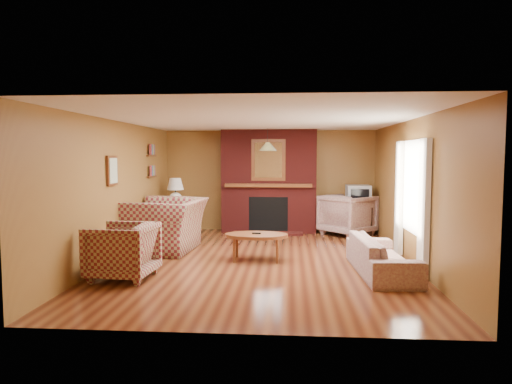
# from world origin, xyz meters

# --- Properties ---
(floor) EXTENTS (6.50, 6.50, 0.00)m
(floor) POSITION_xyz_m (0.00, 0.00, 0.00)
(floor) COLOR #4D2010
(floor) RESTS_ON ground
(ceiling) EXTENTS (6.50, 6.50, 0.00)m
(ceiling) POSITION_xyz_m (0.00, 0.00, 2.40)
(ceiling) COLOR white
(ceiling) RESTS_ON wall_back
(wall_back) EXTENTS (6.50, 0.00, 6.50)m
(wall_back) POSITION_xyz_m (0.00, 3.25, 1.20)
(wall_back) COLOR olive
(wall_back) RESTS_ON floor
(wall_front) EXTENTS (6.50, 0.00, 6.50)m
(wall_front) POSITION_xyz_m (0.00, -3.25, 1.20)
(wall_front) COLOR olive
(wall_front) RESTS_ON floor
(wall_left) EXTENTS (0.00, 6.50, 6.50)m
(wall_left) POSITION_xyz_m (-2.50, 0.00, 1.20)
(wall_left) COLOR olive
(wall_left) RESTS_ON floor
(wall_right) EXTENTS (0.00, 6.50, 6.50)m
(wall_right) POSITION_xyz_m (2.50, 0.00, 1.20)
(wall_right) COLOR olive
(wall_right) RESTS_ON floor
(fireplace) EXTENTS (2.20, 0.82, 2.40)m
(fireplace) POSITION_xyz_m (0.00, 2.98, 1.18)
(fireplace) COLOR #511311
(fireplace) RESTS_ON floor
(window_right) EXTENTS (0.10, 1.85, 2.00)m
(window_right) POSITION_xyz_m (2.45, -0.20, 1.13)
(window_right) COLOR beige
(window_right) RESTS_ON wall_right
(bookshelf) EXTENTS (0.09, 0.55, 0.71)m
(bookshelf) POSITION_xyz_m (-2.44, 1.90, 1.67)
(bookshelf) COLOR #5E3316
(bookshelf) RESTS_ON wall_left
(botanical_print) EXTENTS (0.05, 0.40, 0.50)m
(botanical_print) POSITION_xyz_m (-2.47, -0.30, 1.55)
(botanical_print) COLOR #5E3316
(botanical_print) RESTS_ON wall_left
(pendant_light) EXTENTS (0.36, 0.36, 0.48)m
(pendant_light) POSITION_xyz_m (0.00, 2.30, 2.00)
(pendant_light) COLOR black
(pendant_light) RESTS_ON ceiling
(plaid_loveseat) EXTENTS (1.42, 1.60, 0.98)m
(plaid_loveseat) POSITION_xyz_m (-1.85, 0.71, 0.49)
(plaid_loveseat) COLOR maroon
(plaid_loveseat) RESTS_ON floor
(plaid_armchair) EXTENTS (0.96, 0.93, 0.82)m
(plaid_armchair) POSITION_xyz_m (-1.95, -1.30, 0.41)
(plaid_armchair) COLOR maroon
(plaid_armchair) RESTS_ON floor
(floral_sofa) EXTENTS (0.85, 1.94, 0.55)m
(floral_sofa) POSITION_xyz_m (1.90, -0.72, 0.28)
(floral_sofa) COLOR #BBB491
(floral_sofa) RESTS_ON floor
(floral_armchair) EXTENTS (1.42, 1.42, 0.93)m
(floral_armchair) POSITION_xyz_m (1.81, 2.68, 0.46)
(floral_armchair) COLOR #BBB491
(floral_armchair) RESTS_ON floor
(coffee_table) EXTENTS (1.08, 0.67, 0.48)m
(coffee_table) POSITION_xyz_m (-0.08, 0.02, 0.41)
(coffee_table) COLOR #5E3316
(coffee_table) RESTS_ON floor
(side_table) EXTENTS (0.54, 0.54, 0.67)m
(side_table) POSITION_xyz_m (-2.10, 2.45, 0.33)
(side_table) COLOR #5E3316
(side_table) RESTS_ON floor
(table_lamp) EXTENTS (0.38, 0.38, 0.62)m
(table_lamp) POSITION_xyz_m (-2.10, 2.45, 1.02)
(table_lamp) COLOR white
(table_lamp) RESTS_ON side_table
(tv_stand) EXTENTS (0.62, 0.57, 0.65)m
(tv_stand) POSITION_xyz_m (2.05, 2.80, 0.32)
(tv_stand) COLOR black
(tv_stand) RESTS_ON floor
(crt_tv) EXTENTS (0.53, 0.53, 0.48)m
(crt_tv) POSITION_xyz_m (2.05, 2.79, 0.89)
(crt_tv) COLOR #AEB1B7
(crt_tv) RESTS_ON tv_stand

